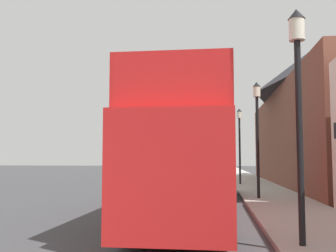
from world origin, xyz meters
TOP-DOWN VIEW (x-y plane):
  - ground_plane at (0.00, 21.00)m, footprint 144.00×144.00m
  - sidewalk at (6.51, 18.00)m, footprint 2.90×108.00m
  - brick_terrace_rear at (10.96, 23.51)m, footprint 6.00×25.34m
  - tour_bus at (3.07, 8.01)m, footprint 2.52×10.21m
  - parked_car_ahead_of_bus at (3.89, 15.11)m, footprint 2.02×4.05m
  - lamp_post_nearest at (5.58, 3.97)m, footprint 0.35×0.35m
  - lamp_post_second at (5.75, 13.37)m, footprint 0.35×0.35m
  - lamp_post_third at (5.55, 22.77)m, footprint 0.35×0.35m

SIDE VIEW (x-z plane):
  - ground_plane at x=0.00m, z-range 0.00..0.00m
  - sidewalk at x=6.51m, z-range 0.00..0.14m
  - parked_car_ahead_of_bus at x=3.89m, z-range -0.05..1.38m
  - tour_bus at x=3.07m, z-range -0.18..3.78m
  - lamp_post_nearest at x=5.58m, z-range 1.04..5.86m
  - lamp_post_second at x=5.75m, z-range 1.08..6.18m
  - lamp_post_third at x=5.55m, z-range 1.08..6.19m
  - brick_terrace_rear at x=10.96m, z-range 0.00..9.62m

